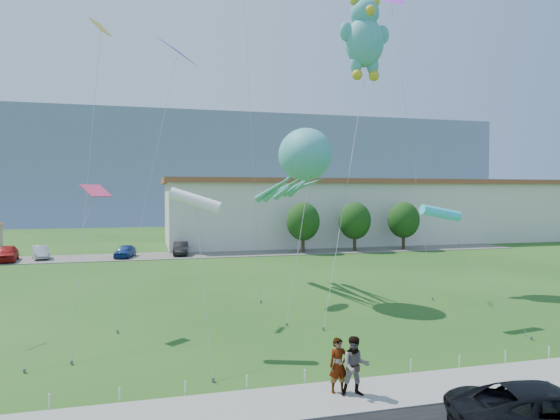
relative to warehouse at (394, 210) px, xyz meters
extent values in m
plane|color=#1D4914|center=(-26.00, -44.00, -4.12)|extent=(160.00, 160.00, 0.00)
cube|color=gray|center=(-26.00, -46.75, -4.07)|extent=(80.00, 2.50, 0.10)
cube|color=#59544C|center=(-26.00, -9.00, -4.09)|extent=(70.00, 6.00, 0.06)
cube|color=slate|center=(-26.00, 76.00, 8.38)|extent=(160.00, 50.00, 25.00)
cube|color=beige|center=(0.00, 0.00, -0.32)|extent=(60.00, 14.00, 7.60)
cube|color=brown|center=(0.00, 0.00, 3.78)|extent=(61.00, 15.00, 0.60)
cylinder|color=white|center=(-35.00, -45.30, -3.87)|extent=(0.05, 0.05, 0.50)
cylinder|color=white|center=(-33.00, -45.30, -3.87)|extent=(0.05, 0.05, 0.50)
cylinder|color=white|center=(-31.00, -45.30, -3.87)|extent=(0.05, 0.05, 0.50)
cylinder|color=white|center=(-29.00, -45.30, -3.87)|extent=(0.05, 0.05, 0.50)
cylinder|color=white|center=(-27.00, -45.30, -3.87)|extent=(0.05, 0.05, 0.50)
cylinder|color=white|center=(-25.00, -45.30, -3.87)|extent=(0.05, 0.05, 0.50)
cylinder|color=white|center=(-23.00, -45.30, -3.87)|extent=(0.05, 0.05, 0.50)
cylinder|color=white|center=(-21.00, -45.30, -3.87)|extent=(0.05, 0.05, 0.50)
cylinder|color=white|center=(-19.00, -45.30, -3.87)|extent=(0.05, 0.05, 0.50)
cylinder|color=white|center=(-17.00, -45.30, -3.87)|extent=(0.05, 0.05, 0.50)
cylinder|color=#3F2B19|center=(-16.00, -10.00, -3.02)|extent=(0.36, 0.36, 2.20)
ellipsoid|color=#14380F|center=(-16.00, -10.00, -0.72)|extent=(3.60, 3.60, 4.14)
cylinder|color=#3F2B19|center=(-10.00, -10.00, -3.02)|extent=(0.36, 0.36, 2.20)
ellipsoid|color=#14380F|center=(-10.00, -10.00, -0.72)|extent=(3.60, 3.60, 4.14)
cylinder|color=#3F2B19|center=(-4.00, -10.00, -3.02)|extent=(0.36, 0.36, 2.20)
ellipsoid|color=#14380F|center=(-4.00, -10.00, -0.72)|extent=(3.60, 3.60, 4.14)
imported|color=black|center=(-22.02, -50.79, -3.34)|extent=(5.60, 3.52, 1.44)
imported|color=gray|center=(-26.24, -46.46, -3.15)|extent=(0.64, 0.43, 1.75)
imported|color=gray|center=(-25.81, -46.83, -3.09)|extent=(1.05, 0.90, 1.87)
imported|color=#B11815|center=(-45.02, -9.69, -3.31)|extent=(2.32, 4.62, 1.51)
imported|color=#B3B4BA|center=(-42.33, -8.50, -3.44)|extent=(2.35, 4.03, 1.25)
imported|color=navy|center=(-34.40, -9.51, -3.44)|extent=(2.34, 3.94, 1.26)
imported|color=black|center=(-28.91, -8.88, -3.39)|extent=(1.80, 4.20, 1.35)
ellipsoid|color=teal|center=(-23.07, -32.95, 4.64)|extent=(3.11, 4.05, 3.11)
sphere|color=white|center=(-23.63, -34.17, 4.98)|extent=(0.49, 0.49, 0.49)
sphere|color=white|center=(-22.51, -34.17, 4.98)|extent=(0.49, 0.49, 0.49)
cylinder|color=slate|center=(-25.62, -38.05, -4.04)|extent=(0.10, 0.10, 0.16)
cylinder|color=gray|center=(-24.35, -36.00, -0.06)|extent=(2.58, 4.13, 7.82)
ellipsoid|color=teal|center=(-17.46, -28.86, 12.83)|extent=(2.74, 2.33, 3.42)
sphere|color=teal|center=(-17.46, -28.86, 14.83)|extent=(2.00, 2.00, 2.00)
sphere|color=gold|center=(-18.19, -28.86, 15.67)|extent=(0.74, 0.74, 0.74)
sphere|color=gold|center=(-16.72, -28.86, 15.67)|extent=(0.74, 0.74, 0.74)
sphere|color=gold|center=(-17.46, -29.70, 14.72)|extent=(0.74, 0.74, 0.74)
ellipsoid|color=teal|center=(-18.82, -28.86, 13.46)|extent=(0.95, 0.67, 1.33)
ellipsoid|color=teal|center=(-16.09, -28.86, 13.46)|extent=(0.95, 0.67, 1.33)
ellipsoid|color=teal|center=(-18.09, -28.86, 11.25)|extent=(0.84, 0.74, 1.37)
ellipsoid|color=teal|center=(-16.82, -28.86, 11.25)|extent=(0.84, 0.74, 1.37)
sphere|color=gold|center=(-18.09, -29.07, 10.51)|extent=(0.74, 0.74, 0.74)
sphere|color=gold|center=(-16.82, -29.07, 10.51)|extent=(0.74, 0.74, 0.74)
cylinder|color=slate|center=(-24.15, -39.20, -4.04)|extent=(0.10, 0.10, 0.16)
cylinder|color=gray|center=(-20.80, -34.03, 3.17)|extent=(6.72, 10.37, 14.28)
cylinder|color=white|center=(-30.20, -40.43, 2.05)|extent=(0.50, 2.25, 0.87)
cylinder|color=slate|center=(-29.99, -44.33, -4.04)|extent=(0.10, 0.10, 0.16)
cylinder|color=gray|center=(-30.10, -42.38, -1.06)|extent=(0.23, 3.92, 5.83)
cube|color=#E23260|center=(-34.47, -36.47, 2.48)|extent=(1.29, 1.29, 0.86)
cylinder|color=slate|center=(-36.47, -41.72, -4.04)|extent=(0.10, 0.10, 0.16)
cylinder|color=gray|center=(-35.47, -39.10, -0.84)|extent=(2.03, 5.28, 6.26)
cylinder|color=#34DAED|center=(-18.03, -39.33, 1.37)|extent=(0.50, 2.25, 0.87)
cylinder|color=slate|center=(-15.79, -43.02, -4.04)|extent=(0.10, 0.10, 0.16)
cylinder|color=gray|center=(-16.91, -41.17, -1.40)|extent=(2.27, 3.72, 5.15)
cylinder|color=slate|center=(-15.52, -34.67, -4.04)|extent=(0.10, 0.10, 0.16)
cylinder|color=gray|center=(-15.09, -30.97, 6.26)|extent=(0.90, 7.42, 20.46)
cone|color=blue|center=(-30.20, -28.23, 11.50)|extent=(1.80, 1.33, 1.33)
cylinder|color=slate|center=(-33.53, -37.26, -4.04)|extent=(0.10, 0.10, 0.16)
cylinder|color=gray|center=(-31.87, -32.74, 3.67)|extent=(3.35, 9.06, 15.27)
cylinder|color=slate|center=(-25.73, -32.76, -4.04)|extent=(0.10, 0.10, 0.16)
cylinder|color=gray|center=(-25.68, -29.45, 7.73)|extent=(0.13, 6.63, 23.39)
cube|color=gold|center=(-34.55, -31.86, 11.49)|extent=(1.29, 1.29, 0.86)
cylinder|color=slate|center=(-34.95, -41.23, -4.04)|extent=(0.10, 0.10, 0.16)
cylinder|color=gray|center=(-34.75, -36.54, 3.66)|extent=(0.42, 9.39, 15.27)
camera|label=1|loc=(-32.07, -61.23, 2.38)|focal=32.00mm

